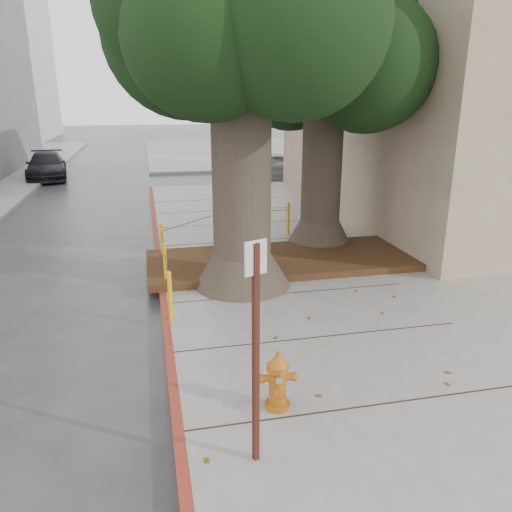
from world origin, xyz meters
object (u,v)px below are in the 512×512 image
(car_silver, at_px, (277,165))
(car_dark, at_px, (47,166))
(car_red, at_px, (357,163))
(fire_hydrant, at_px, (278,381))
(signpost, at_px, (256,343))

(car_silver, height_order, car_dark, car_silver)
(car_dark, bearing_deg, car_red, -13.79)
(fire_hydrant, bearing_deg, signpost, -112.47)
(car_silver, bearing_deg, car_red, -79.30)
(fire_hydrant, distance_m, car_red, 22.04)
(fire_hydrant, relative_size, car_dark, 0.18)
(fire_hydrant, distance_m, car_silver, 20.00)
(car_silver, bearing_deg, fire_hydrant, 170.14)
(car_silver, bearing_deg, car_dark, 83.78)
(signpost, relative_size, car_silver, 0.65)
(fire_hydrant, relative_size, car_red, 0.22)
(car_red, bearing_deg, car_dark, 87.51)
(car_red, bearing_deg, car_silver, 99.67)
(car_red, bearing_deg, fire_hydrant, 157.86)
(signpost, relative_size, car_dark, 0.56)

